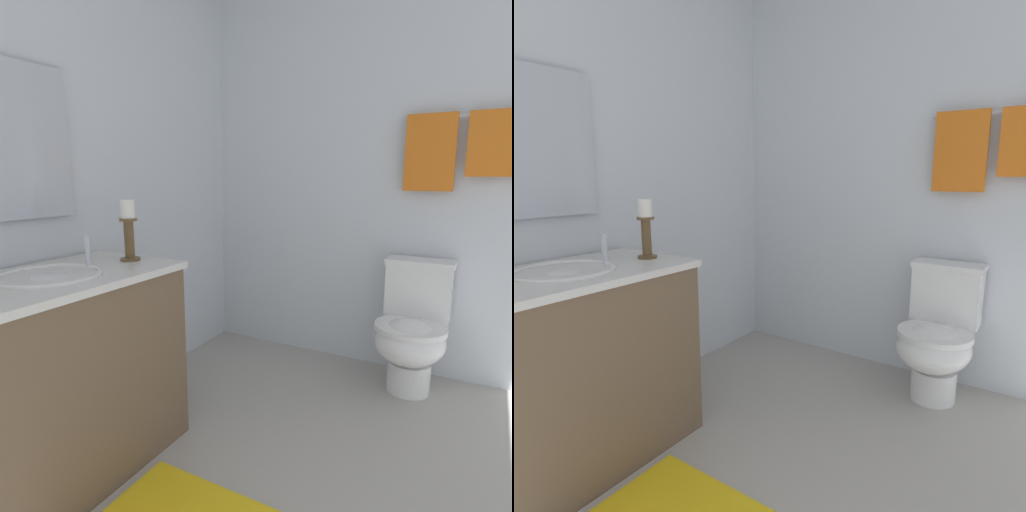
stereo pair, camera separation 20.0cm
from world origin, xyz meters
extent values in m
cube|color=silver|center=(0.00, 1.49, 1.23)|extent=(2.49, 0.04, 2.45)
cube|color=silver|center=(-1.24, 0.00, 1.23)|extent=(0.04, 2.97, 2.45)
cube|color=brown|center=(-0.92, -0.23, 0.41)|extent=(0.55, 0.96, 0.82)
cube|color=silver|center=(-0.92, -0.23, 0.83)|extent=(0.58, 0.99, 0.03)
ellipsoid|color=white|center=(-0.92, -0.23, 0.80)|extent=(0.38, 0.30, 0.11)
torus|color=white|center=(-0.92, -0.23, 0.85)|extent=(0.40, 0.40, 0.02)
cylinder|color=silver|center=(-0.92, -0.04, 0.92)|extent=(0.02, 0.02, 0.14)
cube|color=silver|center=(-1.20, -0.23, 1.38)|extent=(0.02, 0.70, 0.66)
cylinder|color=brown|center=(-0.87, 0.15, 0.86)|extent=(0.09, 0.09, 0.01)
cylinder|color=brown|center=(-0.87, 0.15, 0.94)|extent=(0.04, 0.04, 0.18)
cylinder|color=brown|center=(-0.87, 0.15, 1.04)|extent=(0.08, 0.08, 0.01)
cylinder|color=white|center=(-0.87, 0.15, 1.09)|extent=(0.06, 0.06, 0.08)
cylinder|color=white|center=(0.23, 1.19, 0.09)|extent=(0.24, 0.24, 0.18)
ellipsoid|color=white|center=(0.23, 1.14, 0.32)|extent=(0.38, 0.46, 0.24)
cylinder|color=white|center=(0.23, 1.14, 0.40)|extent=(0.39, 0.39, 0.03)
cube|color=white|center=(0.23, 1.36, 0.56)|extent=(0.36, 0.17, 0.32)
cube|color=white|center=(0.23, 1.36, 0.73)|extent=(0.38, 0.19, 0.03)
cylinder|color=silver|center=(0.39, 1.43, 1.56)|extent=(0.64, 0.02, 0.02)
cube|color=orange|center=(0.23, 1.41, 1.36)|extent=(0.27, 0.03, 0.43)
camera|label=1|loc=(0.56, -1.24, 1.24)|focal=29.78mm
camera|label=2|loc=(0.73, -1.14, 1.24)|focal=29.78mm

